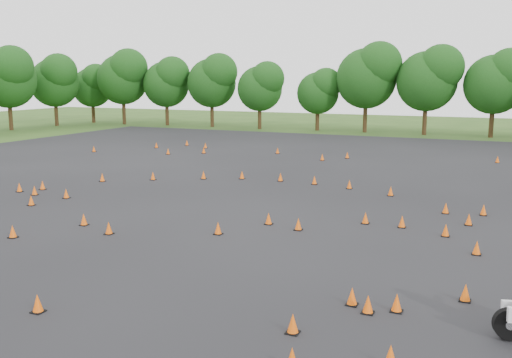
{
  "coord_description": "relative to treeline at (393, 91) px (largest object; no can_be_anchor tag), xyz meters",
  "views": [
    {
      "loc": [
        10.35,
        -19.57,
        5.81
      ],
      "look_at": [
        0.0,
        4.0,
        1.2
      ],
      "focal_mm": 40.0,
      "sensor_mm": 36.0,
      "label": 1
    }
  ],
  "objects": [
    {
      "name": "ground",
      "position": [
        -0.5,
        -34.57,
        -4.53
      ],
      "size": [
        140.0,
        140.0,
        0.0
      ],
      "primitive_type": "plane",
      "color": "#2D5119",
      "rests_on": "ground"
    },
    {
      "name": "traffic_cones",
      "position": [
        -0.93,
        -28.64,
        -4.3
      ],
      "size": [
        36.08,
        32.59,
        0.45
      ],
      "color": "#FB5E0A",
      "rests_on": "asphalt_pad"
    },
    {
      "name": "treeline",
      "position": [
        0.0,
        0.0,
        0.0
      ],
      "size": [
        86.58,
        32.6,
        10.87
      ],
      "color": "#164112",
      "rests_on": "ground"
    },
    {
      "name": "asphalt_pad",
      "position": [
        -0.5,
        -28.57,
        -4.53
      ],
      "size": [
        62.0,
        62.0,
        0.0
      ],
      "primitive_type": "plane",
      "color": "black",
      "rests_on": "ground"
    }
  ]
}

